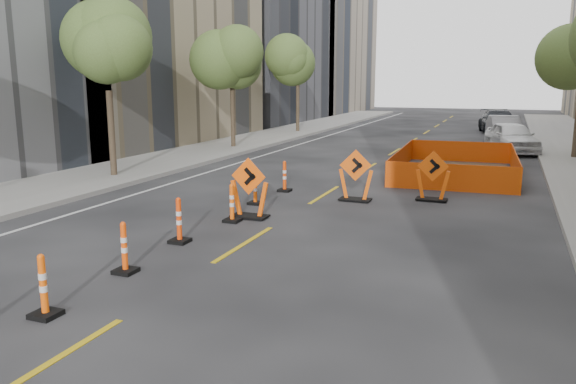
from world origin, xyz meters
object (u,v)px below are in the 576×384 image
at_px(chevron_sign_left, 249,188).
at_px(channelizer_6, 255,188).
at_px(channelizer_3, 124,248).
at_px(channelizer_7, 285,176).
at_px(chevron_sign_right, 433,176).
at_px(parked_car_near, 512,137).
at_px(channelizer_2, 43,286).
at_px(chevron_sign_center, 356,175).
at_px(channelizer_4, 179,220).
at_px(channelizer_5, 232,203).
at_px(parked_car_mid, 504,129).
at_px(parked_car_far, 498,122).

bearing_deg(chevron_sign_left, channelizer_6, 110.04).
height_order(channelizer_3, channelizer_7, channelizer_7).
xyz_separation_m(chevron_sign_right, parked_car_near, (2.26, 13.53, 0.01)).
bearing_deg(chevron_sign_right, channelizer_2, -119.81).
xyz_separation_m(channelizer_2, channelizer_7, (-0.24, 10.84, -0.00)).
relative_size(channelizer_6, parked_car_near, 0.21).
bearing_deg(channelizer_6, channelizer_2, -87.82).
bearing_deg(chevron_sign_center, channelizer_4, -129.56).
height_order(channelizer_3, chevron_sign_center, chevron_sign_center).
height_order(channelizer_4, channelizer_5, channelizer_4).
relative_size(channelizer_2, channelizer_7, 1.01).
relative_size(channelizer_4, chevron_sign_right, 0.68).
bearing_deg(channelizer_3, channelizer_5, 88.51).
bearing_deg(chevron_sign_left, channelizer_5, -112.49).
height_order(channelizer_5, channelizer_7, channelizer_7).
distance_m(channelizer_3, channelizer_4, 2.17).
bearing_deg(chevron_sign_center, channelizer_2, -118.68).
relative_size(channelizer_5, channelizer_7, 1.00).
height_order(channelizer_4, chevron_sign_right, chevron_sign_right).
height_order(channelizer_4, parked_car_near, parked_car_near).
distance_m(chevron_sign_center, parked_car_near, 15.10).
distance_m(channelizer_4, channelizer_5, 2.18).
height_order(channelizer_3, chevron_sign_left, chevron_sign_left).
height_order(parked_car_near, parked_car_mid, parked_car_near).
xyz_separation_m(parked_car_near, parked_car_mid, (-0.42, 5.30, -0.01)).
height_order(channelizer_5, chevron_sign_left, chevron_sign_left).
xyz_separation_m(channelizer_6, channelizer_7, (0.09, 2.17, 0.02)).
distance_m(channelizer_2, parked_car_far, 36.23).
height_order(channelizer_4, parked_car_mid, parked_car_mid).
bearing_deg(parked_car_far, chevron_sign_right, -101.89).
bearing_deg(channelizer_6, chevron_sign_center, 30.36).
height_order(channelizer_3, channelizer_6, channelizer_3).
height_order(channelizer_2, channelizer_7, channelizer_2).
relative_size(channelizer_3, channelizer_7, 0.99).
height_order(chevron_sign_left, chevron_sign_right, chevron_sign_left).
xyz_separation_m(channelizer_6, parked_car_mid, (6.74, 21.29, 0.28)).
bearing_deg(channelizer_5, channelizer_7, 93.13).
bearing_deg(parked_car_far, channelizer_4, -109.84).
height_order(channelizer_7, chevron_sign_center, chevron_sign_center).
bearing_deg(chevron_sign_right, parked_car_near, 73.00).
bearing_deg(parked_car_mid, parked_car_far, 85.67).
bearing_deg(chevron_sign_center, channelizer_3, -122.76).
height_order(channelizer_6, channelizer_7, channelizer_7).
distance_m(channelizer_6, channelizer_7, 2.17).
distance_m(channelizer_4, channelizer_6, 4.34).
distance_m(channelizer_2, parked_car_near, 25.60).
distance_m(chevron_sign_left, chevron_sign_center, 3.81).
relative_size(chevron_sign_left, chevron_sign_right, 1.06).
bearing_deg(channelizer_4, parked_car_far, 78.84).
bearing_deg(parked_car_far, channelizer_5, -110.18).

